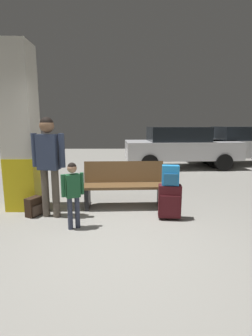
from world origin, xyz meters
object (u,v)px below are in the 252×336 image
(bench, at_px, (124,185))
(suitcase, at_px, (170,201))
(child, at_px, (73,189))
(backpack_bright, at_px, (170,176))
(backpack_dark_floor, at_px, (34,207))
(parked_car_side, at_px, (240,144))
(adult, at_px, (48,157))
(structural_pillar, at_px, (21,130))
(parked_car_near, at_px, (180,146))

(bench, height_order, suitcase, bench)
(child, bearing_deg, backpack_bright, 13.07)
(backpack_dark_floor, distance_m, parked_car_side, 8.49)
(bench, relative_size, child, 1.53)
(adult, relative_size, backpack_dark_floor, 5.13)
(bench, relative_size, parked_car_side, 0.39)
(structural_pillar, xyz_separation_m, adult, (0.64, -0.50, -0.44))
(bench, height_order, backpack_dark_floor, bench)
(backpack_bright, xyz_separation_m, adult, (-2.07, 0.14, 0.31))
(parked_car_near, bearing_deg, structural_pillar, -132.41)
(backpack_bright, distance_m, backpack_dark_floor, 2.48)
(structural_pillar, height_order, child, structural_pillar)
(backpack_bright, height_order, parked_car_near, parked_car_near)
(backpack_bright, xyz_separation_m, child, (-1.58, -0.37, -0.12))
(structural_pillar, distance_m, child, 1.75)
(bench, bearing_deg, parked_car_near, 64.42)
(parked_car_side, bearing_deg, adult, -136.73)
(bench, height_order, backpack_bright, backpack_bright)
(child, height_order, adult, adult)
(adult, bearing_deg, backpack_dark_floor, 172.98)
(structural_pillar, xyz_separation_m, bench, (1.94, 0.03, -1.08))
(bench, distance_m, parked_car_side, 6.97)
(structural_pillar, bearing_deg, backpack_dark_floor, -54.83)
(child, xyz_separation_m, parked_car_near, (2.91, 5.44, 0.16))
(bench, relative_size, backpack_bright, 4.75)
(structural_pillar, xyz_separation_m, backpack_dark_floor, (0.32, -0.46, -1.35))
(backpack_bright, height_order, adult, adult)
(child, relative_size, adult, 0.60)
(child, relative_size, parked_car_side, 0.25)
(structural_pillar, relative_size, parked_car_side, 0.74)
(suitcase, distance_m, parked_car_near, 5.26)
(adult, height_order, backpack_dark_floor, adult)
(structural_pillar, distance_m, bench, 2.22)
(suitcase, bearing_deg, parked_car_side, 55.85)
(child, xyz_separation_m, parked_car_side, (5.51, 6.16, 0.16))
(structural_pillar, height_order, suitcase, structural_pillar)
(backpack_dark_floor, bearing_deg, bench, 16.72)
(adult, bearing_deg, parked_car_near, 55.35)
(backpack_bright, relative_size, backpack_dark_floor, 1.00)
(structural_pillar, bearing_deg, suitcase, -13.23)
(structural_pillar, height_order, backpack_bright, structural_pillar)
(structural_pillar, xyz_separation_m, child, (1.14, -1.01, -0.87))
(backpack_bright, relative_size, parked_car_side, 0.08)
(parked_car_side, bearing_deg, backpack_bright, -124.15)
(suitcase, distance_m, parked_car_side, 7.02)
(backpack_dark_floor, xyz_separation_m, parked_car_side, (6.33, 5.62, 0.64))
(suitcase, bearing_deg, structural_pillar, 166.77)
(suitcase, height_order, parked_car_near, parked_car_near)
(backpack_bright, xyz_separation_m, parked_car_near, (1.33, 5.07, 0.03))
(adult, bearing_deg, parked_car_side, 43.27)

